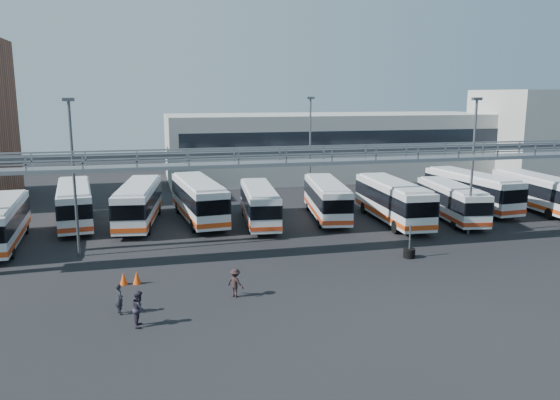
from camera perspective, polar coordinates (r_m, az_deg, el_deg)
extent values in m
plane|color=black|center=(32.46, 7.68, -7.83)|extent=(140.00, 140.00, 0.00)
cube|color=gray|center=(35.70, 4.99, 4.00)|extent=(50.00, 1.80, 0.22)
cube|color=gray|center=(34.80, 5.47, 5.38)|extent=(50.00, 0.10, 0.10)
cube|color=gray|center=(36.40, 4.59, 5.64)|extent=(50.00, 0.10, 0.10)
cube|color=#4C4F54|center=(39.46, 3.13, 4.97)|extent=(45.00, 0.50, 0.35)
cube|color=#9E9E99|center=(70.84, 5.58, 5.71)|extent=(42.00, 14.00, 8.00)
cube|color=#B2B2AD|center=(78.33, 25.52, 6.30)|extent=(14.00, 12.00, 11.00)
cylinder|color=#4C4F54|center=(37.21, -20.71, 1.90)|extent=(0.18, 0.18, 10.00)
cube|color=#4C4F54|center=(36.82, -21.25, 9.76)|extent=(0.70, 0.35, 0.22)
cylinder|color=#4C4F54|center=(42.92, 19.45, 3.10)|extent=(0.18, 0.18, 10.00)
cube|color=#4C4F54|center=(42.58, 19.89, 9.91)|extent=(0.70, 0.35, 0.22)
cylinder|color=#4C4F54|center=(53.12, 3.16, 5.10)|extent=(0.18, 0.18, 10.00)
cube|color=#4C4F54|center=(52.85, 3.22, 10.60)|extent=(0.70, 0.35, 0.22)
cube|color=silver|center=(42.35, -27.15, -2.07)|extent=(3.00, 10.61, 2.62)
cube|color=black|center=(42.29, -27.19, -1.66)|extent=(3.06, 10.68, 1.05)
cube|color=#C64212|center=(42.55, -27.04, -3.29)|extent=(3.05, 10.67, 0.33)
cylinder|color=black|center=(39.23, -26.26, -4.85)|extent=(0.34, 0.97, 0.95)
cylinder|color=black|center=(45.68, -25.00, -2.64)|extent=(0.34, 0.97, 0.95)
cube|color=silver|center=(47.01, -20.66, -0.31)|extent=(3.68, 11.02, 2.70)
cube|color=black|center=(46.95, -20.69, 0.07)|extent=(3.74, 11.08, 1.08)
cube|color=#B33616|center=(47.19, -20.59, -1.45)|extent=(3.73, 11.07, 0.34)
cube|color=silver|center=(46.77, -20.78, 1.41)|extent=(3.31, 9.91, 0.16)
cylinder|color=black|center=(43.92, -21.99, -2.90)|extent=(0.41, 1.01, 0.98)
cylinder|color=black|center=(43.89, -19.10, -2.71)|extent=(0.41, 1.01, 0.98)
cylinder|color=black|center=(50.67, -21.82, -1.12)|extent=(0.41, 1.01, 0.98)
cylinder|color=black|center=(50.65, -19.32, -0.96)|extent=(0.41, 1.01, 0.98)
cube|color=silver|center=(45.56, -14.55, -0.25)|extent=(3.91, 11.23, 2.75)
cube|color=black|center=(45.50, -14.57, 0.15)|extent=(3.98, 11.30, 1.10)
cube|color=#C64212|center=(45.75, -14.49, -1.45)|extent=(3.97, 11.29, 0.35)
cube|color=silver|center=(45.31, -14.63, 1.55)|extent=(3.52, 10.11, 0.16)
cylinder|color=black|center=(42.63, -16.62, -2.94)|extent=(0.43, 1.03, 1.00)
cylinder|color=black|center=(42.28, -13.60, -2.90)|extent=(0.43, 1.03, 1.00)
cylinder|color=black|center=(49.40, -15.21, -1.00)|extent=(0.43, 1.03, 1.00)
cylinder|color=black|center=(49.10, -12.60, -0.95)|extent=(0.43, 1.03, 1.00)
cube|color=silver|center=(45.86, -8.51, 0.13)|extent=(3.73, 11.57, 2.84)
cube|color=black|center=(45.80, -8.52, 0.54)|extent=(3.80, 11.64, 1.14)
cube|color=#C64212|center=(46.06, -8.47, -1.10)|extent=(3.78, 11.63, 0.36)
cube|color=silver|center=(45.61, -8.56, 1.99)|extent=(3.36, 10.41, 0.17)
cylinder|color=black|center=(42.44, -9.04, -2.65)|extent=(0.41, 1.06, 1.03)
cylinder|color=black|center=(42.91, -5.96, -2.42)|extent=(0.41, 1.06, 1.03)
cylinder|color=black|center=(49.44, -10.62, -0.77)|extent=(0.41, 1.06, 1.03)
cylinder|color=black|center=(49.85, -7.96, -0.59)|extent=(0.41, 1.06, 1.03)
cube|color=silver|center=(44.43, -2.17, -0.37)|extent=(3.30, 10.32, 2.53)
cube|color=black|center=(44.37, -2.18, 0.00)|extent=(3.37, 10.38, 1.01)
cube|color=#B33616|center=(44.61, -2.17, -1.51)|extent=(3.36, 10.37, 0.32)
cube|color=silver|center=(44.19, -2.19, 1.33)|extent=(2.97, 9.28, 0.15)
cylinder|color=black|center=(41.45, -3.11, -2.94)|extent=(0.37, 0.94, 0.92)
cylinder|color=black|center=(41.67, -0.28, -2.85)|extent=(0.37, 0.94, 0.92)
cylinder|color=black|center=(47.75, -3.80, -1.09)|extent=(0.37, 0.94, 0.92)
cylinder|color=black|center=(47.94, -1.34, -1.02)|extent=(0.37, 0.94, 0.92)
cube|color=silver|center=(46.56, 4.88, 0.19)|extent=(3.98, 10.75, 2.63)
cube|color=black|center=(46.50, 4.89, 0.57)|extent=(4.05, 10.82, 1.05)
cube|color=#B33616|center=(46.74, 4.86, -0.93)|extent=(4.04, 10.80, 0.33)
cube|color=silver|center=(46.32, 4.91, 1.88)|extent=(3.58, 9.67, 0.15)
cylinder|color=black|center=(43.40, 4.21, -2.30)|extent=(0.43, 0.99, 0.95)
cylinder|color=black|center=(43.79, 6.99, -2.23)|extent=(0.43, 0.99, 0.95)
cylinder|color=black|center=(49.89, 2.99, -0.54)|extent=(0.43, 0.99, 0.95)
cylinder|color=black|center=(50.23, 5.42, -0.49)|extent=(0.43, 0.99, 0.95)
cube|color=silver|center=(45.81, 11.68, -0.01)|extent=(3.20, 11.39, 2.82)
cube|color=black|center=(45.75, 11.70, 0.40)|extent=(3.26, 11.45, 1.13)
cube|color=#C64212|center=(46.00, 11.63, -1.23)|extent=(3.25, 11.44, 0.36)
cube|color=silver|center=(45.55, 11.75, 1.83)|extent=(2.88, 10.25, 0.16)
cylinder|color=black|center=(42.40, 11.99, -2.78)|extent=(0.36, 1.04, 1.02)
cylinder|color=black|center=(43.33, 14.83, -2.61)|extent=(0.36, 1.04, 1.02)
cylinder|color=black|center=(48.96, 8.78, -0.83)|extent=(0.36, 1.04, 1.02)
cylinder|color=black|center=(49.77, 11.30, -0.73)|extent=(0.36, 1.04, 1.02)
cube|color=silver|center=(47.93, 17.46, -0.06)|extent=(3.61, 10.24, 2.51)
cube|color=black|center=(47.88, 17.48, 0.28)|extent=(3.68, 10.30, 1.00)
cube|color=#B33616|center=(48.10, 17.40, -1.10)|extent=(3.66, 10.29, 0.32)
cube|color=silver|center=(47.71, 17.55, 1.50)|extent=(3.25, 9.21, 0.15)
cylinder|color=black|center=(44.90, 17.79, -2.38)|extent=(0.39, 0.94, 0.91)
cylinder|color=black|center=(45.76, 20.13, -2.28)|extent=(0.39, 0.94, 0.91)
cylinder|color=black|center=(50.68, 14.89, -0.74)|extent=(0.39, 0.94, 0.91)
cylinder|color=black|center=(51.45, 17.01, -0.68)|extent=(0.39, 0.94, 0.91)
cube|color=silver|center=(52.88, 19.35, 1.02)|extent=(3.41, 11.30, 2.78)
cube|color=black|center=(52.83, 19.37, 1.37)|extent=(3.47, 11.37, 1.11)
cube|color=#B33616|center=(53.05, 19.28, -0.03)|extent=(3.46, 11.36, 0.35)
cube|color=silver|center=(52.67, 19.45, 2.60)|extent=(3.07, 10.17, 0.16)
cylinder|color=black|center=(49.69, 20.70, -1.25)|extent=(0.38, 1.03, 1.01)
cylinder|color=black|center=(51.15, 22.69, -1.06)|extent=(0.38, 1.03, 1.01)
cylinder|color=black|center=(55.27, 16.08, 0.20)|extent=(0.38, 1.03, 1.01)
cylinder|color=black|center=(56.59, 17.99, 0.34)|extent=(0.38, 1.03, 1.01)
cube|color=silver|center=(54.64, 25.25, 0.81)|extent=(3.06, 10.83, 2.68)
cube|color=black|center=(54.59, 25.28, 1.14)|extent=(3.12, 10.89, 1.07)
cube|color=#C64212|center=(54.80, 25.17, -0.16)|extent=(3.11, 10.88, 0.34)
cube|color=silver|center=(54.43, 25.38, 2.28)|extent=(2.75, 9.75, 0.16)
cylinder|color=black|center=(51.51, 26.34, -1.30)|extent=(0.35, 0.99, 0.97)
cylinder|color=black|center=(57.02, 22.27, 0.11)|extent=(0.35, 0.99, 0.97)
cylinder|color=black|center=(58.23, 24.09, 0.18)|extent=(0.35, 0.99, 0.97)
imported|color=black|center=(27.68, -16.44, -9.88)|extent=(0.55, 0.65, 1.52)
imported|color=#282431|center=(26.08, -14.48, -10.91)|extent=(0.70, 0.87, 1.67)
imported|color=black|center=(28.83, -4.69, -8.61)|extent=(1.08, 1.10, 1.52)
cone|color=#D8430C|center=(31.74, -14.73, -7.84)|extent=(0.52, 0.52, 0.73)
cone|color=#D8430C|center=(31.82, -16.04, -7.88)|extent=(0.55, 0.55, 0.71)
cylinder|color=black|center=(36.51, 13.34, -5.72)|extent=(0.76, 0.76, 0.18)
cylinder|color=black|center=(36.45, 13.35, -5.42)|extent=(0.76, 0.76, 0.18)
cylinder|color=black|center=(36.40, 13.36, -5.12)|extent=(0.76, 0.76, 0.18)
cylinder|color=#4C4F54|center=(36.25, 13.40, -4.24)|extent=(0.11, 0.11, 2.18)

